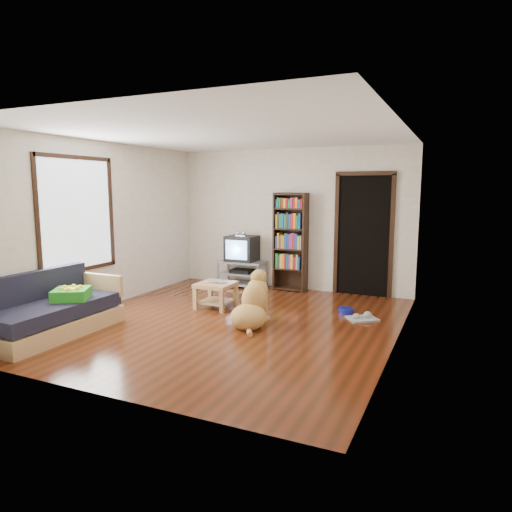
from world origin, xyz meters
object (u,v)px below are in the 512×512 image
at_px(bookshelf, 291,236).
at_px(dog, 253,305).
at_px(grey_rag, 362,319).
at_px(sofa, 52,314).
at_px(coffee_table, 216,290).
at_px(green_cushion, 71,294).
at_px(dog_bowl, 346,311).
at_px(tv_stand, 242,273).
at_px(laptop, 215,282).
at_px(crt_tv, 243,248).

distance_m(bookshelf, dog, 2.43).
distance_m(grey_rag, dog, 1.62).
xyz_separation_m(sofa, coffee_table, (1.29, 2.04, 0.02)).
distance_m(sofa, coffee_table, 2.41).
bearing_deg(green_cushion, bookshelf, 31.72).
relative_size(dog_bowl, sofa, 0.12).
height_order(dog_bowl, dog, dog).
height_order(coffee_table, dog, dog).
distance_m(dog_bowl, sofa, 4.14).
bearing_deg(tv_stand, coffee_table, -78.73).
height_order(grey_rag, bookshelf, bookshelf).
distance_m(laptop, sofa, 2.39).
bearing_deg(coffee_table, sofa, -122.37).
bearing_deg(laptop, dog_bowl, 15.02).
bearing_deg(laptop, green_cushion, -123.81).
xyz_separation_m(grey_rag, coffee_table, (-2.26, -0.27, 0.27)).
bearing_deg(grey_rag, green_cushion, -148.81).
height_order(dog_bowl, coffee_table, coffee_table).
relative_size(laptop, sofa, 0.17).
relative_size(crt_tv, sofa, 0.32).
height_order(tv_stand, sofa, sofa).
bearing_deg(coffee_table, dog_bowl, 14.74).
distance_m(dog_bowl, crt_tv, 2.63).
relative_size(laptop, crt_tv, 0.54).
distance_m(green_cushion, coffee_table, 2.16).
height_order(dog_bowl, crt_tv, crt_tv).
xyz_separation_m(grey_rag, sofa, (-3.55, -2.30, 0.25)).
distance_m(grey_rag, coffee_table, 2.29).
bearing_deg(bookshelf, coffee_table, -110.55).
xyz_separation_m(green_cushion, grey_rag, (3.43, 2.08, -0.48)).
xyz_separation_m(crt_tv, bookshelf, (0.95, 0.07, 0.26)).
bearing_deg(laptop, tv_stand, 100.53).
distance_m(crt_tv, sofa, 3.81).
relative_size(green_cushion, laptop, 1.38).
xyz_separation_m(grey_rag, dog, (-1.34, -0.88, 0.27)).
height_order(tv_stand, dog, dog).
relative_size(tv_stand, sofa, 0.50).
distance_m(green_cushion, dog, 2.42).
bearing_deg(laptop, grey_rag, 6.92).
xyz_separation_m(tv_stand, bookshelf, (0.95, 0.09, 0.73)).
xyz_separation_m(laptop, sofa, (-1.29, -2.01, -0.15)).
bearing_deg(dog, tv_stand, 119.39).
distance_m(green_cushion, sofa, 0.35).
distance_m(crt_tv, coffee_table, 1.71).
bearing_deg(sofa, grey_rag, 32.96).
bearing_deg(coffee_table, green_cushion, -122.83).
bearing_deg(green_cushion, tv_stand, 44.93).
distance_m(laptop, bookshelf, 1.92).
relative_size(green_cushion, dog, 0.46).
xyz_separation_m(dog_bowl, grey_rag, (0.30, -0.25, -0.03)).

